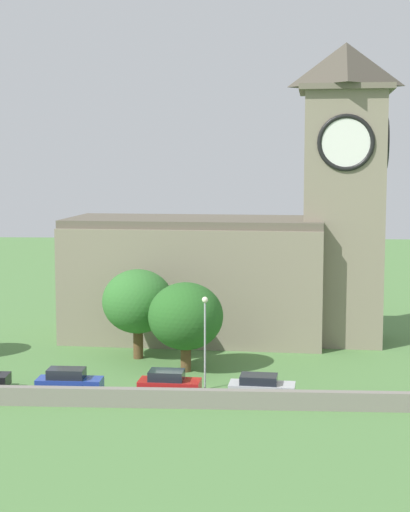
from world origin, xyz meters
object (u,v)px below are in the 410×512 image
(church, at_px, (242,251))
(tree_by_tower, at_px, (186,316))
(tree_riverside_west, at_px, (138,302))
(car_red, at_px, (169,383))
(streetlamp_west_mid, at_px, (205,328))
(car_silver, at_px, (261,386))
(car_blue, at_px, (69,382))

(church, relative_size, tree_by_tower, 4.25)
(tree_riverside_west, xyz_separation_m, tree_by_tower, (4.32, -4.02, -0.43))
(church, xyz_separation_m, car_red, (-4.91, -19.44, -7.27))
(church, xyz_separation_m, streetlamp_west_mid, (-2.47, -17.51, -3.64))
(car_silver, relative_size, tree_riverside_west, 0.63)
(church, xyz_separation_m, car_silver, (1.58, -19.44, -7.38))
(car_red, bearing_deg, streetlamp_west_mid, 38.21)
(car_silver, xyz_separation_m, streetlamp_west_mid, (-4.05, 1.93, 3.74))
(church, height_order, car_blue, church)
(car_silver, relative_size, tree_by_tower, 0.67)
(car_silver, xyz_separation_m, tree_riverside_west, (-10.16, 11.01, 3.99))
(church, bearing_deg, tree_by_tower, -108.90)
(car_red, height_order, streetlamp_west_mid, streetlamp_west_mid)
(car_silver, height_order, tree_riverside_west, tree_riverside_west)
(car_red, relative_size, car_silver, 0.94)
(church, xyz_separation_m, tree_by_tower, (-4.26, -12.45, -3.82))
(car_silver, xyz_separation_m, tree_by_tower, (-5.84, 6.99, 3.56))
(car_red, distance_m, streetlamp_west_mid, 4.78)
(streetlamp_west_mid, relative_size, tree_riverside_west, 0.91)
(streetlamp_west_mid, height_order, tree_riverside_west, tree_riverside_west)
(car_blue, relative_size, tree_by_tower, 0.66)
(car_blue, xyz_separation_m, streetlamp_west_mid, (9.56, 1.94, 3.61))
(car_red, height_order, tree_by_tower, tree_by_tower)
(car_red, relative_size, tree_by_tower, 0.63)
(streetlamp_west_mid, distance_m, tree_riverside_west, 10.95)
(car_silver, distance_m, tree_by_tower, 9.78)
(car_blue, xyz_separation_m, car_silver, (13.61, 0.01, -0.13))
(church, relative_size, car_blue, 6.45)
(car_blue, distance_m, streetlamp_west_mid, 10.40)
(car_silver, bearing_deg, car_blue, -179.97)
(tree_by_tower, bearing_deg, streetlamp_west_mid, -70.46)
(car_red, distance_m, tree_by_tower, 7.82)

